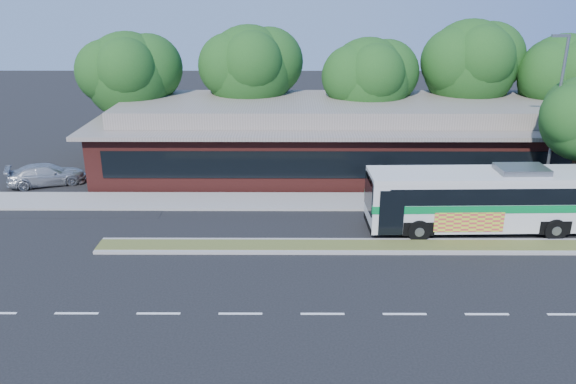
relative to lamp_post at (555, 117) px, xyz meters
name	(u,v)px	position (x,y,z in m)	size (l,w,h in m)	color
ground	(383,253)	(-9.56, -6.00, -4.90)	(120.00, 120.00, 0.00)	black
median_strip	(381,246)	(-9.56, -5.40, -4.83)	(26.00, 1.10, 0.15)	#4C5122
sidewalk	(365,201)	(-9.56, 0.40, -4.84)	(44.00, 2.60, 0.12)	gray
parking_lot	(67,181)	(-27.56, 4.00, -4.90)	(14.00, 12.00, 0.01)	black
plaza_building	(354,136)	(-9.56, 6.99, -2.77)	(33.20, 11.20, 4.45)	#541E1A
lamp_post	(555,117)	(0.00, 0.00, 0.00)	(0.93, 0.18, 9.07)	slate
tree_bg_a	(135,73)	(-24.15, 9.14, 0.97)	(6.47, 5.80, 8.63)	black
tree_bg_b	(255,67)	(-16.13, 10.14, 1.24)	(6.69, 6.00, 9.00)	black
tree_bg_c	(374,78)	(-8.16, 9.13, 0.69)	(6.24, 5.60, 8.26)	black
tree_bg_d	(476,63)	(-1.12, 10.15, 1.52)	(6.91, 6.20, 9.37)	black
tree_bg_e	(569,76)	(4.85, 9.14, 0.84)	(6.47, 5.80, 8.50)	black
transit_bus	(489,196)	(-4.15, -3.38, -3.09)	(11.67, 2.94, 3.26)	silver
sedan	(47,174)	(-28.45, 3.35, -4.26)	(1.81, 4.46, 1.29)	#A0A3A7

